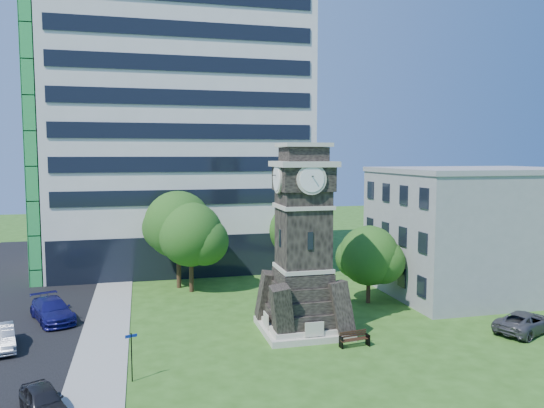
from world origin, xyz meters
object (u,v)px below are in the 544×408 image
object	(u,v)px
car_street_mid	(1,338)
park_bench	(354,338)
street_sign	(132,351)
car_east_lot	(526,322)
car_street_south	(43,401)
clock_tower	(303,251)
car_street_north	(52,310)

from	to	relation	value
car_street_mid	park_bench	bearing A→B (deg)	-27.96
park_bench	street_sign	bearing A→B (deg)	179.93
park_bench	street_sign	size ratio (longest dim) A/B	0.72
car_east_lot	street_sign	world-z (taller)	street_sign
car_street_mid	car_east_lot	size ratio (longest dim) A/B	0.85
car_street_mid	car_street_south	bearing A→B (deg)	-82.38
clock_tower	car_east_lot	distance (m)	15.18
car_street_north	street_sign	distance (m)	12.77
car_street_south	car_street_mid	size ratio (longest dim) A/B	0.89
car_street_north	car_east_lot	world-z (taller)	car_street_north
car_street_south	park_bench	xyz separation A→B (m)	(16.64, 4.53, -0.14)
park_bench	car_street_mid	bearing A→B (deg)	158.81
car_street_mid	street_sign	bearing A→B (deg)	-55.80
car_street_north	park_bench	size ratio (longest dim) A/B	2.91
park_bench	street_sign	distance (m)	13.06
park_bench	car_east_lot	bearing A→B (deg)	-9.92
car_east_lot	car_street_north	bearing A→B (deg)	47.85
car_street_south	car_street_mid	distance (m)	9.97
park_bench	street_sign	xyz separation A→B (m)	(-12.88, -1.88, 1.08)
car_street_mid	car_street_north	world-z (taller)	car_street_north
clock_tower	park_bench	bearing A→B (deg)	-57.89
car_street_south	car_street_north	world-z (taller)	car_street_north
car_street_south	street_sign	xyz separation A→B (m)	(3.76, 2.65, 0.94)
car_east_lot	car_street_south	bearing A→B (deg)	74.49
clock_tower	street_sign	size ratio (longest dim) A/B	4.83
car_street_south	street_sign	world-z (taller)	street_sign
car_street_north	car_street_south	bearing A→B (deg)	-104.75
car_street_mid	car_street_north	distance (m)	5.39
park_bench	car_street_south	bearing A→B (deg)	-173.16
street_sign	car_street_mid	bearing A→B (deg)	121.71
clock_tower	park_bench	xyz separation A→B (m)	(2.17, -3.46, -4.78)
car_east_lot	car_street_mid	bearing A→B (deg)	57.30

